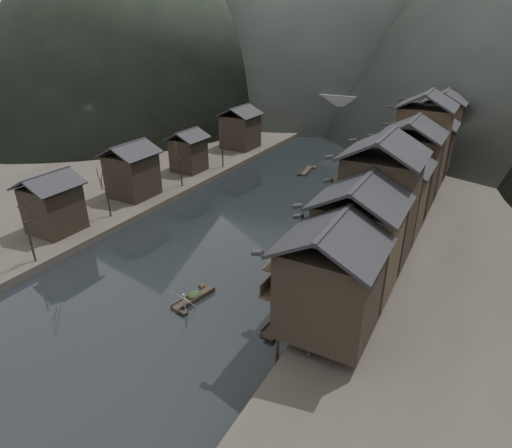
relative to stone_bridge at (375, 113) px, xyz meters
The scene contains 12 objects.
water 72.18m from the stone_bridge, 90.00° to the right, with size 300.00×300.00×0.00m, color black.
left_bank 47.64m from the stone_bridge, 137.56° to the right, with size 40.00×200.00×1.20m, color #2D2823.
stilt_houses 55.39m from the stone_bridge, 71.77° to the right, with size 9.00×67.60×16.87m.
left_houses 55.79m from the stone_bridge, 111.56° to the right, with size 8.10×53.20×8.73m.
bare_trees 63.92m from the stone_bridge, 105.43° to the right, with size 3.58×42.73×7.16m.
moored_sampans 58.67m from the stone_bridge, 78.10° to the right, with size 2.77×47.70×0.47m.
midriver_boats 29.60m from the stone_bridge, 88.52° to the right, with size 9.94×18.63×0.45m.
stone_bridge is the anchor object (origin of this frame).
hero_sampan 79.13m from the stone_bridge, 87.73° to the right, with size 2.10×5.47×0.44m.
cargo_heap 78.85m from the stone_bridge, 87.76° to the right, with size 1.19×1.56×0.71m, color black.
boatman 80.93m from the stone_bridge, 87.51° to the right, with size 0.65×0.43×1.78m, color slate.
bamboo_pole 80.86m from the stone_bridge, 87.37° to the right, with size 0.06×0.06×4.67m, color #8C7A51.
Camera 1 is at (25.80, -34.99, 25.24)m, focal length 30.00 mm.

